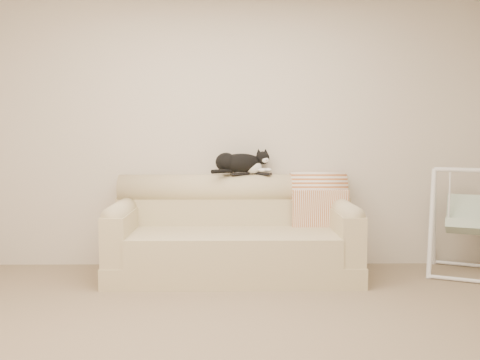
# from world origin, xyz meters

# --- Properties ---
(ground_plane) EXTENTS (5.00, 5.00, 0.00)m
(ground_plane) POSITION_xyz_m (0.00, 0.00, 0.00)
(ground_plane) COLOR #78664E
(ground_plane) RESTS_ON ground
(room_shell) EXTENTS (5.04, 4.04, 2.60)m
(room_shell) POSITION_xyz_m (0.00, 0.00, 1.53)
(room_shell) COLOR beige
(room_shell) RESTS_ON ground
(sofa) EXTENTS (2.20, 0.93, 0.90)m
(sofa) POSITION_xyz_m (0.04, 1.62, 0.35)
(sofa) COLOR beige
(sofa) RESTS_ON ground
(remote_a) EXTENTS (0.18, 0.12, 0.03)m
(remote_a) POSITION_xyz_m (0.11, 1.84, 0.91)
(remote_a) COLOR black
(remote_a) RESTS_ON sofa
(remote_b) EXTENTS (0.16, 0.14, 0.02)m
(remote_b) POSITION_xyz_m (0.32, 1.84, 0.91)
(remote_b) COLOR black
(remote_b) RESTS_ON sofa
(tuxedo_cat) EXTENTS (0.58, 0.38, 0.24)m
(tuxedo_cat) POSITION_xyz_m (0.11, 1.85, 1.01)
(tuxedo_cat) COLOR black
(tuxedo_cat) RESTS_ON sofa
(throw_blanket) EXTENTS (0.52, 0.38, 0.58)m
(throw_blanket) POSITION_xyz_m (0.85, 1.84, 0.72)
(throw_blanket) COLOR #B95D23
(throw_blanket) RESTS_ON sofa
(baby_swing) EXTENTS (0.81, 0.83, 0.98)m
(baby_swing) POSITION_xyz_m (2.15, 1.61, 0.49)
(baby_swing) COLOR white
(baby_swing) RESTS_ON ground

